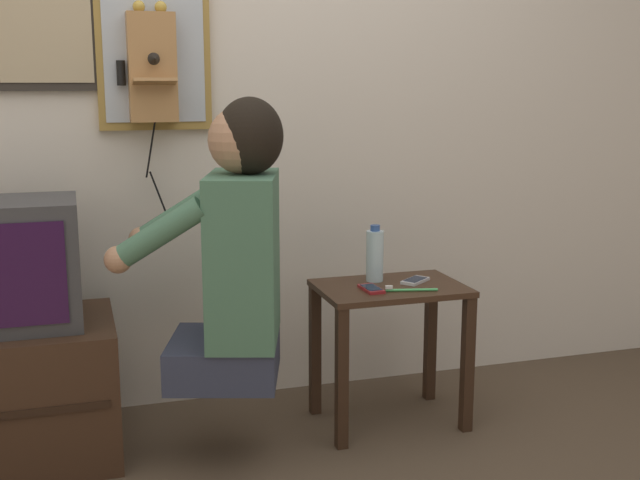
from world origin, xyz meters
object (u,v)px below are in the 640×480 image
Objects in this scene: wall_mirror at (154,48)px; cell_phone_spare at (415,281)px; person at (236,248)px; framed_picture at (45,31)px; television at (6,264)px; water_bottle at (375,255)px; wall_phone_antique at (152,67)px; toothbrush at (408,290)px; cell_phone_held at (371,289)px.

cell_phone_spare is (0.90, -0.40, -0.86)m from wall_mirror.
framed_picture reaches higher than person.
television is at bearing -116.29° from framed_picture.
wall_mirror is at bearing 156.01° from water_bottle.
wall_phone_antique is 4.32× the size of toothbrush.
framed_picture is at bearing 179.53° from wall_mirror.
television is at bearing 179.58° from water_bottle.
toothbrush is at bearing -72.16° from water_bottle.
wall_mirror reaches higher than cell_phone_held.
wall_mirror is at bearing 31.17° from television.
person is 1.17× the size of wall_phone_antique.
cell_phone_spare is (0.20, 0.07, 0.00)m from cell_phone_held.
framed_picture is 1.95× the size of water_bottle.
person is 0.62m from water_bottle.
wall_mirror is at bearing 36.18° from person.
cell_phone_spare is 0.63× the size of water_bottle.
person is 0.80m from wall_phone_antique.
cell_phone_spare is (1.28, -0.41, -0.91)m from framed_picture.
framed_picture is (0.16, 0.33, 0.77)m from television.
television is at bearing 171.83° from cell_phone_held.
cell_phone_held is 0.21m from cell_phone_spare.
cell_phone_held is 0.67× the size of toothbrush.
wall_phone_antique is 0.08m from wall_mirror.
cell_phone_spare is 0.72× the size of toothbrush.
wall_phone_antique reaches higher than television.
toothbrush is (0.82, -0.52, -0.86)m from wall_mirror.
framed_picture is at bearing 80.34° from toothbrush.
person reaches higher than water_bottle.
television is 2.52× the size of toothbrush.
water_bottle is (1.14, -0.34, -0.82)m from framed_picture.
television is 0.88m from wall_phone_antique.
cell_phone_spare is at bearing -2.96° from television.
television is 1.38m from toothbrush.
television reaches higher than water_bottle.
person is 0.88m from wall_mirror.
television is 0.96m from wall_mirror.
wall_phone_antique reaches higher than cell_phone_held.
person is 0.76m from television.
toothbrush reaches higher than cell_phone_spare.
television is 0.58× the size of wall_phone_antique.
cell_phone_spare is (0.91, -0.36, -0.79)m from wall_phone_antique.
framed_picture is at bearing 163.32° from water_bottle.
wall_phone_antique is at bearing 147.22° from cell_phone_held.
framed_picture reaches higher than cell_phone_held.
water_bottle is at bearing -152.60° from cell_phone_spare.
wall_mirror reaches higher than water_bottle.
cell_phone_held is 0.93× the size of cell_phone_spare.
water_bottle reaches higher than cell_phone_held.
framed_picture is 1.59m from toothbrush.
wall_phone_antique is 6.42× the size of cell_phone_held.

